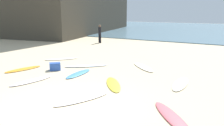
% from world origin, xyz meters
% --- Properties ---
extents(ground_plane, '(120.00, 120.00, 0.00)m').
position_xyz_m(ground_plane, '(0.00, 0.00, 0.00)').
color(ground_plane, '#C6B28E').
extents(ocean_water, '(120.00, 40.00, 0.08)m').
position_xyz_m(ocean_water, '(0.00, 38.00, 0.04)').
color(ocean_water, slate).
rests_on(ocean_water, ground_plane).
extents(coastal_headland, '(27.23, 28.75, 9.43)m').
position_xyz_m(coastal_headland, '(-24.88, 22.41, 4.71)').
color(coastal_headland, '#3D382D').
rests_on(coastal_headland, ground_plane).
extents(surfboard_0, '(2.09, 2.06, 0.07)m').
position_xyz_m(surfboard_0, '(0.19, 6.37, 0.04)').
color(surfboard_0, '#F2E8CA').
rests_on(surfboard_0, ground_plane).
extents(surfboard_2, '(1.33, 2.21, 0.06)m').
position_xyz_m(surfboard_2, '(0.06, 0.72, 0.03)').
color(surfboard_2, silver).
rests_on(surfboard_2, ground_plane).
extents(surfboard_3, '(0.66, 2.21, 0.07)m').
position_xyz_m(surfboard_3, '(2.78, 4.34, 0.03)').
color(surfboard_3, silver).
rests_on(surfboard_3, ground_plane).
extents(surfboard_4, '(2.28, 2.06, 0.07)m').
position_xyz_m(surfboard_4, '(-2.85, 4.97, 0.04)').
color(surfboard_4, white).
rests_on(surfboard_4, ground_plane).
extents(surfboard_5, '(1.72, 2.02, 0.06)m').
position_xyz_m(surfboard_5, '(0.21, 2.80, 0.03)').
color(surfboard_5, yellow).
rests_on(surfboard_5, ground_plane).
extents(surfboard_6, '(0.65, 2.04, 0.08)m').
position_xyz_m(surfboard_6, '(-2.19, 3.38, 0.04)').
color(surfboard_6, '#529AD9').
rests_on(surfboard_6, ground_plane).
extents(surfboard_7, '(0.95, 2.14, 0.07)m').
position_xyz_m(surfboard_7, '(-5.46, 2.59, 0.03)').
color(surfboard_7, orange).
rests_on(surfboard_7, ground_plane).
extents(surfboard_8, '(1.88, 2.03, 0.06)m').
position_xyz_m(surfboard_8, '(-5.49, 5.73, 0.03)').
color(surfboard_8, '#EFE3CA').
rests_on(surfboard_8, ground_plane).
extents(surfboard_9, '(1.93, 2.14, 0.06)m').
position_xyz_m(surfboard_9, '(3.34, 0.92, 0.03)').
color(surfboard_9, '#D1535D').
rests_on(surfboard_9, ground_plane).
extents(surfboard_10, '(0.87, 2.19, 0.07)m').
position_xyz_m(surfboard_10, '(-3.33, 1.34, 0.04)').
color(surfboard_10, white).
rests_on(surfboard_10, ground_plane).
extents(beachgoer_near, '(0.34, 0.34, 1.85)m').
position_xyz_m(beachgoer_near, '(-7.63, 13.85, 1.04)').
color(beachgoer_near, black).
rests_on(beachgoer_near, ground_plane).
extents(beach_cooler, '(0.69, 0.69, 0.41)m').
position_xyz_m(beach_cooler, '(-3.85, 3.42, 0.21)').
color(beach_cooler, '#2D56B2').
rests_on(beach_cooler, ground_plane).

